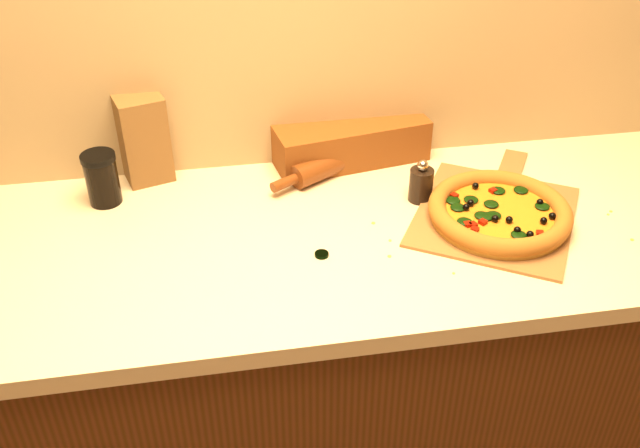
{
  "coord_description": "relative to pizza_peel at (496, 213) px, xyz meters",
  "views": [
    {
      "loc": [
        -0.19,
        0.18,
        1.81
      ],
      "look_at": [
        0.01,
        1.38,
        0.96
      ],
      "focal_mm": 40.0,
      "sensor_mm": 36.0,
      "label": 1
    }
  ],
  "objects": [
    {
      "name": "rolling_pin",
      "position": [
        -0.31,
        0.26,
        0.03
      ],
      "size": [
        0.38,
        0.24,
        0.06
      ],
      "rotation": [
        0.0,
        0.0,
        0.52
      ],
      "color": "#5B2F0F",
      "rests_on": "countertop"
    },
    {
      "name": "bread_bag",
      "position": [
        -0.28,
        0.29,
        0.05
      ],
      "size": [
        0.4,
        0.19,
        0.11
      ],
      "primitive_type": "cube",
      "rotation": [
        0.0,
        0.0,
        0.17
      ],
      "color": "brown",
      "rests_on": "countertop"
    },
    {
      "name": "pepper_grinder",
      "position": [
        -0.15,
        0.09,
        0.04
      ],
      "size": [
        0.06,
        0.06,
        0.11
      ],
      "color": "black",
      "rests_on": "countertop"
    },
    {
      "name": "paper_bag",
      "position": [
        -0.78,
        0.29,
        0.1
      ],
      "size": [
        0.13,
        0.11,
        0.21
      ],
      "primitive_type": "cube",
      "rotation": [
        0.0,
        0.0,
        0.29
      ],
      "color": "brown",
      "rests_on": "countertop"
    },
    {
      "name": "pizza",
      "position": [
        -0.01,
        -0.03,
        0.02
      ],
      "size": [
        0.32,
        0.32,
        0.04
      ],
      "color": "gold",
      "rests_on": "pizza_peel"
    },
    {
      "name": "countertop",
      "position": [
        -0.43,
        -0.01,
        -0.02
      ],
      "size": [
        2.84,
        0.68,
        0.04
      ],
      "primitive_type": "cube",
      "color": "beige",
      "rests_on": "cabinet"
    },
    {
      "name": "cabinet",
      "position": [
        -0.43,
        -0.01,
        -0.47
      ],
      "size": [
        2.8,
        0.65,
        0.86
      ],
      "primitive_type": "cube",
      "color": "#44280E",
      "rests_on": "ground"
    },
    {
      "name": "pizza_peel",
      "position": [
        0.0,
        0.0,
        0.0
      ],
      "size": [
        0.48,
        0.53,
        0.01
      ],
      "rotation": [
        0.0,
        0.0,
        -0.55
      ],
      "color": "brown",
      "rests_on": "countertop"
    },
    {
      "name": "dark_jar",
      "position": [
        -0.88,
        0.2,
        0.06
      ],
      "size": [
        0.08,
        0.08,
        0.13
      ],
      "color": "black",
      "rests_on": "countertop"
    },
    {
      "name": "bottle_cap",
      "position": [
        -0.42,
        -0.09,
        -0.0
      ],
      "size": [
        0.03,
        0.03,
        0.01
      ],
      "primitive_type": "cylinder",
      "rotation": [
        0.0,
        0.0,
        -0.0
      ],
      "color": "black",
      "rests_on": "countertop"
    }
  ]
}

